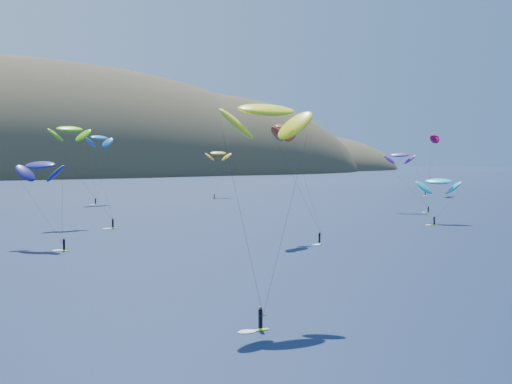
{
  "coord_description": "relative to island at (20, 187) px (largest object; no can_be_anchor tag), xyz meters",
  "views": [
    {
      "loc": [
        -60.24,
        -33.73,
        15.93
      ],
      "look_at": [
        -0.13,
        80.0,
        9.0
      ],
      "focal_mm": 50.0,
      "sensor_mm": 36.0,
      "label": 1
    }
  ],
  "objects": [
    {
      "name": "kitesurfer_4",
      "position": [
        -37.46,
        -371.14,
        31.79
      ],
      "size": [
        11.28,
        9.31,
        23.94
      ],
      "rotation": [
        0.0,
        0.0,
        0.45
      ],
      "color": "#BBF31B",
      "rests_on": "ground"
    },
    {
      "name": "kitesurfer_2",
      "position": [
        -65.56,
        -533.83,
        30.96
      ],
      "size": [
        9.73,
        8.9,
        22.95
      ],
      "rotation": [
        0.0,
        0.0,
        -0.0
      ],
      "color": "#BBF31B",
      "rests_on": "ground"
    },
    {
      "name": "kitesurfer_9",
      "position": [
        -34.2,
        -483.1,
        31.39
      ],
      "size": [
        9.04,
        12.52,
        23.05
      ],
      "rotation": [
        0.0,
        0.0,
        0.64
      ],
      "color": "#BBF31B",
      "rests_on": "ground"
    },
    {
      "name": "kitesurfer_8",
      "position": [
        88.87,
        -386.18,
        33.53
      ],
      "size": [
        12.23,
        9.58,
        25.52
      ],
      "rotation": [
        0.0,
        0.0,
        0.69
      ],
      "color": "#BBF31B",
      "rests_on": "ground"
    },
    {
      "name": "kitesurfer_10",
      "position": [
        -75.33,
        -470.87,
        24.68
      ],
      "size": [
        9.25,
        13.86,
        16.58
      ],
      "rotation": [
        0.0,
        0.0,
        -0.89
      ],
      "color": "#BBF31B",
      "rests_on": "ground"
    },
    {
      "name": "kitesurfer_3",
      "position": [
        -62.43,
        -437.67,
        32.07
      ],
      "size": [
        11.91,
        13.64,
        23.92
      ],
      "rotation": [
        0.0,
        0.0,
        0.1
      ],
      "color": "#BBF31B",
      "rests_on": "ground"
    },
    {
      "name": "kitesurfer_11",
      "position": [
        10.7,
        -357.47,
        26.85
      ],
      "size": [
        12.31,
        14.38,
        18.71
      ],
      "rotation": [
        0.0,
        0.0,
        -0.22
      ],
      "color": "#BBF31B",
      "rests_on": "ground"
    },
    {
      "name": "island",
      "position": [
        0.0,
        0.0,
        0.0
      ],
      "size": [
        730.0,
        300.0,
        210.0
      ],
      "color": "#3D3526",
      "rests_on": "ground"
    },
    {
      "name": "kitesurfer_5",
      "position": [
        14.1,
        -470.91,
        20.29
      ],
      "size": [
        10.3,
        10.17,
        12.23
      ],
      "rotation": [
        0.0,
        0.0,
        -0.87
      ],
      "color": "#BBF31B",
      "rests_on": "ground"
    },
    {
      "name": "kitesurfer_6",
      "position": [
        27.21,
        -440.88,
        26.3
      ],
      "size": [
        9.06,
        11.89,
        17.85
      ],
      "rotation": [
        0.0,
        0.0,
        -0.69
      ],
      "color": "#BBF31B",
      "rests_on": "ground"
    }
  ]
}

